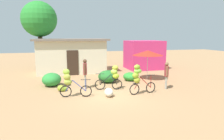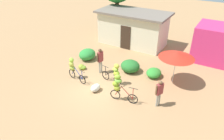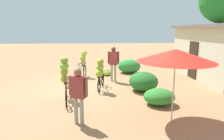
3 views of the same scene
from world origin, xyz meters
The scene contains 14 objects.
ground_plane centered at (0.00, 0.00, 0.00)m, with size 60.00×60.00×0.00m, color #A57B51.
building_low centered at (-1.50, 7.42, 1.46)m, with size 6.09×3.18×2.88m.
tree_behind_building centered at (-4.07, 9.11, 4.51)m, with size 3.09×3.09×6.11m.
hedge_bush_front_left centered at (-3.06, 2.82, 0.41)m, with size 1.18×1.38×0.83m, color #2C8736.
hedge_bush_front_right centered at (0.60, 2.85, 0.42)m, with size 1.32×1.25×0.83m, color #266B2A.
hedge_bush_mid centered at (2.26, 3.04, 0.29)m, with size 0.97×1.11×0.57m, color #308C31.
market_umbrella centered at (3.54, 3.01, 1.93)m, with size 2.15×2.15×2.11m.
bicycle_leftmost centered at (-2.09, 0.08, 0.85)m, with size 1.62×0.51×1.48m.
bicycle_near_pile centered at (0.46, 0.98, 0.84)m, with size 1.59×0.43×1.44m.
bicycle_center_loaded centered at (1.49, -0.36, 0.96)m, with size 1.62×0.44×1.63m.
banana_pile_on_ground centered at (-2.48, 1.40, 0.15)m, with size 0.72×0.67×0.36m.
produce_sack centered at (-0.12, -0.31, 0.22)m, with size 0.70×0.44×0.44m, color silver.
person_vendor centered at (3.54, 0.33, 0.98)m, with size 0.34×0.54×1.60m.
person_bystander centered at (-1.08, 1.68, 1.10)m, with size 0.26×0.57×1.77m.
Camera 3 is at (8.79, 0.86, 2.62)m, focal length 31.71 mm.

